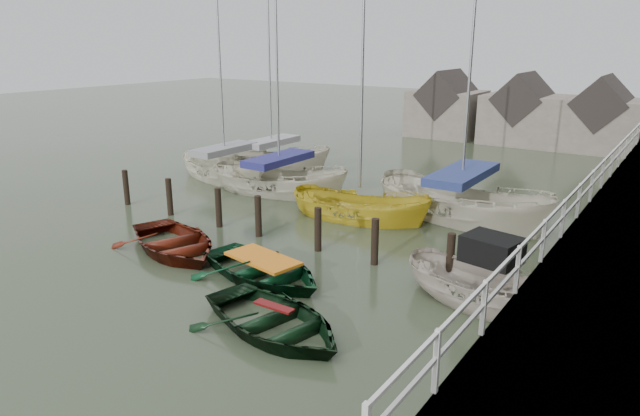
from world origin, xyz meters
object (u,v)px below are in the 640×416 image
Objects in this scene: motorboat at (485,304)px; sailboat_d at (459,217)px; rowboat_red at (175,252)px; rowboat_green at (263,279)px; sailboat_a at (226,178)px; sailboat_c at (359,218)px; sailboat_b at (280,191)px; sailboat_e at (272,168)px; rowboat_dkgreen at (275,332)px.

motorboat is 7.34m from sailboat_d.
rowboat_red is 1.05× the size of rowboat_green.
motorboat is 15.81m from sailboat_a.
rowboat_red is at bearing 110.95° from motorboat.
sailboat_d reaches higher than motorboat.
sailboat_c is at bearing 16.15° from rowboat_green.
rowboat_green is 8.71m from sailboat_d.
sailboat_b reaches higher than rowboat_green.
motorboat reaches higher than rowboat_red.
rowboat_red is 0.38× the size of sailboat_d.
sailboat_b reaches higher than sailboat_e.
sailboat_b is at bearing -159.26° from sailboat_e.
sailboat_d is at bearing 36.29° from motorboat.
sailboat_e is at bearing 48.35° from rowboat_green.
sailboat_b is 1.05× the size of sailboat_d.
sailboat_b is at bearing -82.06° from sailboat_a.
sailboat_b is 1.11× the size of sailboat_e.
sailboat_b is (-1.68, 7.44, 0.07)m from rowboat_red.
sailboat_e is (-8.47, 10.92, 0.06)m from rowboat_green.
sailboat_b is (-5.31, 7.51, 0.07)m from rowboat_green.
sailboat_d is (2.43, 8.36, 0.06)m from rowboat_green.
sailboat_e is (-10.90, 2.56, 0.01)m from sailboat_d.
sailboat_a is 0.90× the size of sailboat_d.
rowboat_red is 9.38m from motorboat.
rowboat_dkgreen is (2.09, -2.14, 0.00)m from rowboat_green.
sailboat_a is 0.96× the size of sailboat_e.
rowboat_dkgreen is at bearing -167.72° from sailboat_d.
rowboat_red is 0.42× the size of sailboat_a.
rowboat_red is 6.89m from sailboat_c.
motorboat is 0.39× the size of sailboat_b.
sailboat_a is 2.96m from sailboat_e.
sailboat_c is (4.70, -1.24, -0.04)m from sailboat_b.
rowboat_dkgreen is 0.87× the size of motorboat.
sailboat_d is at bearing -72.52° from sailboat_a.
sailboat_a reaches higher than motorboat.
rowboat_dkgreen is at bearing 148.59° from motorboat.
rowboat_green is at bearing 57.69° from rowboat_dkgreen.
sailboat_c is (-0.61, 6.27, 0.02)m from rowboat_green.
rowboat_dkgreen is 0.38× the size of sailboat_e.
rowboat_green is (3.63, -0.08, 0.00)m from rowboat_red.
motorboat is 12.34m from sailboat_b.
rowboat_green is 0.36× the size of sailboat_d.
motorboat is 0.41× the size of sailboat_d.
sailboat_e is at bearing 44.78° from rowboat_red.
sailboat_c is at bearing -114.17° from sailboat_b.
rowboat_green is 0.38× the size of sailboat_c.
sailboat_e is at bearing 6.87° from sailboat_a.
rowboat_dkgreen is 12.16m from sailboat_b.
rowboat_green is at bearing -116.25° from sailboat_a.
sailboat_b is at bearing 69.05° from sailboat_c.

